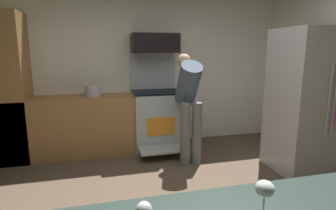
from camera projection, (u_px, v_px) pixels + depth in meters
The scene contains 9 objects.
wall_back at pixel (136, 68), 4.56m from camera, with size 5.20×0.12×2.60m, color silver.
lower_cabinet_run at pixel (82, 126), 4.17m from camera, with size 2.40×0.60×0.90m, color #A06F3F.
cabinet_column at pixel (5, 89), 3.81m from camera, with size 0.60×0.60×2.10m, color #A06F3F.
oven_range at pixel (157, 117), 4.43m from camera, with size 0.76×0.98×1.55m.
microwave at pixel (155, 43), 4.28m from camera, with size 0.74×0.38×0.30m, color black.
refrigerator at pixel (308, 101), 3.54m from camera, with size 0.84×0.75×1.86m.
person_cook at pixel (189, 100), 3.81m from camera, with size 0.31×0.59×1.54m.
wine_glass_mid at pixel (265, 190), 1.10m from camera, with size 0.08×0.08×0.16m.
stock_pot at pixel (93, 91), 4.11m from camera, with size 0.25×0.25×0.17m, color silver.
Camera 1 is at (-0.60, -2.25, 1.57)m, focal length 28.97 mm.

